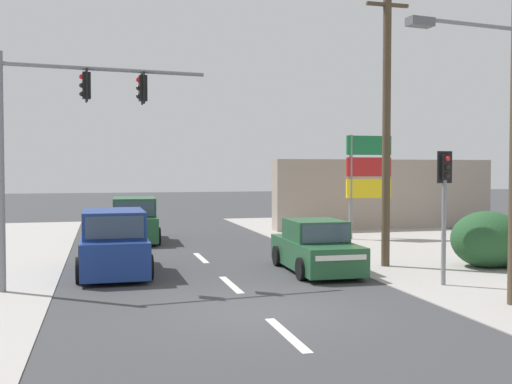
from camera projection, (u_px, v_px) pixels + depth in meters
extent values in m
plane|color=#3A3A3D|center=(259.00, 310.00, 13.09)|extent=(140.00, 140.00, 0.00)
cube|color=silver|center=(287.00, 334.00, 11.15)|extent=(0.20, 2.40, 0.01)
cube|color=silver|center=(231.00, 284.00, 15.99)|extent=(0.20, 2.40, 0.01)
cube|color=silver|center=(201.00, 258.00, 20.83)|extent=(0.20, 2.40, 0.01)
cylinder|color=slate|center=(471.00, 24.00, 12.82)|extent=(2.59, 0.40, 0.09)
cube|color=#595B60|center=(420.00, 22.00, 12.36)|extent=(0.59, 0.34, 0.18)
cylinder|color=#4C3D2B|center=(386.00, 119.00, 18.78)|extent=(0.26, 0.26, 9.32)
cube|color=#4C3D2B|center=(387.00, 5.00, 18.65)|extent=(1.40, 0.12, 0.10)
cylinder|color=slate|center=(1.00, 173.00, 14.84)|extent=(0.18, 0.18, 6.00)
cylinder|color=slate|center=(107.00, 69.00, 15.64)|extent=(5.19, 0.62, 0.11)
cube|color=black|center=(86.00, 86.00, 15.47)|extent=(0.22, 0.28, 0.68)
cube|color=black|center=(86.00, 86.00, 15.47)|extent=(0.08, 0.44, 0.84)
sphere|color=red|center=(82.00, 77.00, 15.42)|extent=(0.13, 0.13, 0.13)
sphere|color=black|center=(82.00, 85.00, 15.43)|extent=(0.13, 0.13, 0.13)
sphere|color=black|center=(82.00, 94.00, 15.44)|extent=(0.13, 0.13, 0.13)
cube|color=black|center=(143.00, 88.00, 15.97)|extent=(0.22, 0.28, 0.68)
cube|color=black|center=(143.00, 88.00, 15.97)|extent=(0.08, 0.44, 0.84)
sphere|color=red|center=(138.00, 80.00, 15.92)|extent=(0.13, 0.13, 0.13)
sphere|color=black|center=(138.00, 88.00, 15.93)|extent=(0.13, 0.13, 0.13)
sphere|color=black|center=(138.00, 96.00, 15.94)|extent=(0.13, 0.13, 0.13)
cylinder|color=slate|center=(444.00, 233.00, 15.77)|extent=(0.12, 0.12, 2.80)
cube|color=black|center=(445.00, 167.00, 15.71)|extent=(0.27, 0.22, 0.68)
cube|color=black|center=(445.00, 167.00, 15.71)|extent=(0.44, 0.07, 0.84)
sphere|color=red|center=(447.00, 159.00, 15.58)|extent=(0.13, 0.13, 0.13)
sphere|color=black|center=(447.00, 167.00, 15.59)|extent=(0.13, 0.13, 0.13)
sphere|color=black|center=(447.00, 176.00, 15.60)|extent=(0.13, 0.13, 0.13)
cylinder|color=slate|center=(351.00, 187.00, 26.23)|extent=(0.16, 0.16, 4.60)
cylinder|color=slate|center=(386.00, 187.00, 26.65)|extent=(0.16, 0.16, 4.60)
cube|color=#196B38|center=(369.00, 145.00, 26.37)|extent=(2.10, 0.14, 0.84)
cube|color=red|center=(369.00, 167.00, 26.41)|extent=(2.10, 0.14, 0.84)
cube|color=yellow|center=(369.00, 188.00, 26.44)|extent=(2.10, 0.14, 0.84)
ellipsoid|color=#234C28|center=(487.00, 239.00, 18.75)|extent=(2.30, 2.07, 1.78)
ellipsoid|color=#234C28|center=(512.00, 250.00, 18.58)|extent=(1.27, 1.15, 1.16)
cube|color=#A39384|center=(385.00, 194.00, 31.25)|extent=(12.00, 1.00, 3.60)
cube|color=#235633|center=(316.00, 254.00, 18.04)|extent=(1.81, 4.24, 0.80)
cube|color=#235633|center=(315.00, 230.00, 18.06)|extent=(1.61, 1.94, 0.62)
cube|color=#384756|center=(326.00, 233.00, 17.12)|extent=(1.44, 0.10, 0.53)
cube|color=#384756|center=(305.00, 227.00, 19.01)|extent=(1.41, 0.10, 0.50)
cube|color=white|center=(341.00, 258.00, 15.97)|extent=(1.45, 0.08, 0.14)
cylinder|color=black|center=(359.00, 267.00, 16.97)|extent=(0.21, 0.64, 0.64)
cylinder|color=black|center=(301.00, 269.00, 16.59)|extent=(0.21, 0.64, 0.64)
cylinder|color=black|center=(328.00, 254.00, 19.51)|extent=(0.21, 0.64, 0.64)
cylinder|color=black|center=(277.00, 256.00, 19.13)|extent=(0.21, 0.64, 0.64)
cube|color=navy|center=(113.00, 252.00, 17.70)|extent=(1.88, 4.52, 1.00)
cube|color=navy|center=(113.00, 223.00, 17.47)|extent=(1.74, 2.72, 0.76)
cube|color=#384756|center=(112.00, 219.00, 18.79)|extent=(1.58, 0.07, 0.65)
cube|color=#384756|center=(115.00, 227.00, 16.15)|extent=(1.55, 0.07, 0.61)
cube|color=white|center=(111.00, 236.00, 19.88)|extent=(1.56, 0.05, 0.14)
cylinder|color=black|center=(82.00, 256.00, 18.82)|extent=(0.23, 0.72, 0.72)
cylinder|color=black|center=(142.00, 254.00, 19.29)|extent=(0.23, 0.72, 0.72)
cylinder|color=black|center=(80.00, 270.00, 16.12)|extent=(0.23, 0.72, 0.72)
cylinder|color=black|center=(149.00, 267.00, 16.60)|extent=(0.23, 0.72, 0.72)
cube|color=#235633|center=(134.00, 227.00, 25.56)|extent=(1.98, 4.56, 1.00)
cube|color=#235633|center=(134.00, 207.00, 25.33)|extent=(1.81, 2.75, 0.76)
cube|color=#384756|center=(133.00, 205.00, 26.66)|extent=(1.58, 0.11, 0.65)
cube|color=#384756|center=(135.00, 209.00, 23.99)|extent=(1.55, 0.11, 0.61)
cube|color=white|center=(133.00, 217.00, 27.76)|extent=(1.56, 0.09, 0.14)
cylinder|color=black|center=(113.00, 230.00, 26.73)|extent=(0.24, 0.73, 0.72)
cylinder|color=black|center=(154.00, 230.00, 27.13)|extent=(0.24, 0.73, 0.72)
cylinder|color=black|center=(112.00, 237.00, 24.00)|extent=(0.24, 0.73, 0.72)
cylinder|color=black|center=(158.00, 236.00, 24.41)|extent=(0.24, 0.73, 0.72)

